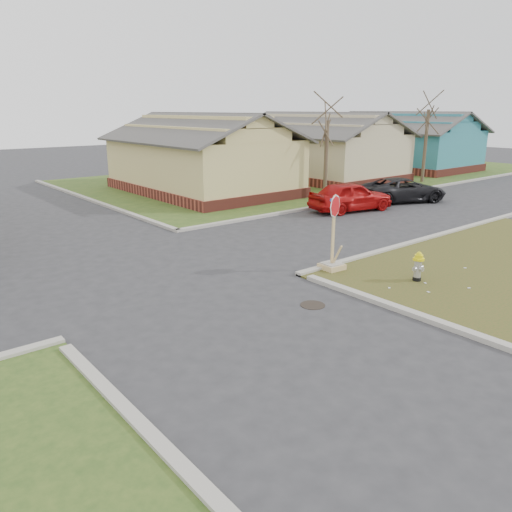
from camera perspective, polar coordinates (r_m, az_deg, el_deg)
ground at (r=11.96m, az=-2.72°, el=-7.45°), size 120.00×120.00×0.00m
verge_far_right at (r=39.41m, az=7.54°, el=9.31°), size 37.00×19.00×0.05m
curbs at (r=16.01m, az=-13.46°, el=-1.62°), size 80.00×40.00×0.12m
manhole at (r=12.96m, az=6.49°, el=-5.58°), size 0.64×0.64×0.01m
side_house_yellow at (r=30.32m, az=-6.27°, el=11.35°), size 7.60×11.60×4.70m
side_house_tan at (r=36.73m, az=7.20°, el=12.20°), size 7.60×11.60×4.70m
side_house_teal at (r=44.48m, az=16.38°, el=12.41°), size 7.60×11.60×4.70m
tree_mid_right at (r=28.07m, az=7.99°, el=10.81°), size 0.22×0.22×4.20m
tree_far_right at (r=36.16m, az=18.77°, el=11.80°), size 0.22×0.22×4.76m
fire_hydrant at (r=15.11m, az=18.03°, el=-0.96°), size 0.33×0.33×0.87m
stop_sign at (r=15.60m, az=8.72°, el=0.31°), size 0.67×0.65×2.35m
red_sedan at (r=25.07m, az=10.78°, el=6.73°), size 4.53×2.54×1.46m
dark_pickup at (r=28.33m, az=16.50°, el=7.27°), size 5.09×3.76×1.28m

